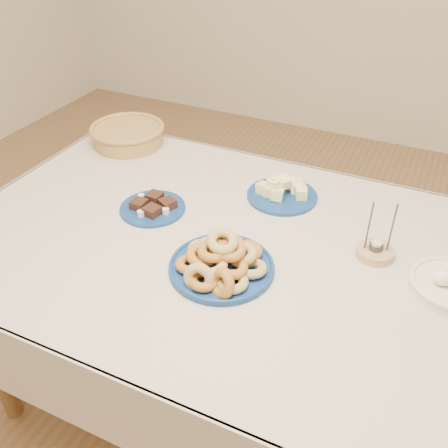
% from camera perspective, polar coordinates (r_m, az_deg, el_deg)
% --- Properties ---
extents(ground, '(5.00, 5.00, 0.00)m').
position_cam_1_polar(ground, '(2.03, 0.64, -19.17)').
color(ground, brown).
rests_on(ground, ground).
extents(dining_table, '(1.71, 1.11, 0.75)m').
position_cam_1_polar(dining_table, '(1.55, 0.79, -5.24)').
color(dining_table, brown).
rests_on(dining_table, ground).
extents(donut_platter, '(0.30, 0.30, 0.13)m').
position_cam_1_polar(donut_platter, '(1.36, -0.34, -4.34)').
color(donut_platter, navy).
rests_on(donut_platter, dining_table).
extents(melon_plate, '(0.26, 0.26, 0.08)m').
position_cam_1_polar(melon_plate, '(1.69, 6.71, 3.69)').
color(melon_plate, navy).
rests_on(melon_plate, dining_table).
extents(brownie_plate, '(0.23, 0.23, 0.04)m').
position_cam_1_polar(brownie_plate, '(1.64, -8.14, 1.96)').
color(brownie_plate, navy).
rests_on(brownie_plate, dining_table).
extents(wicker_basket, '(0.39, 0.39, 0.08)m').
position_cam_1_polar(wicker_basket, '(2.06, -10.95, 10.05)').
color(wicker_basket, olive).
rests_on(wicker_basket, dining_table).
extents(candle_holder, '(0.13, 0.13, 0.18)m').
position_cam_1_polar(candle_holder, '(1.49, 16.88, -2.98)').
color(candle_holder, tan).
rests_on(candle_holder, dining_table).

